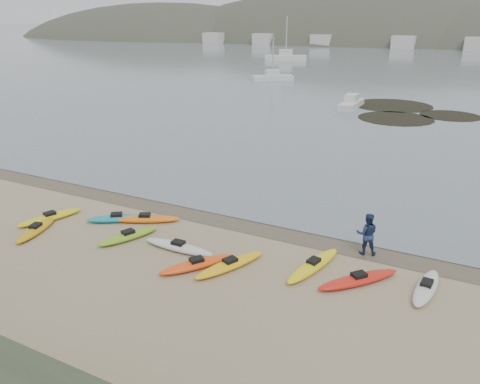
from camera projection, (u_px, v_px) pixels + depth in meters
The scene contains 8 objects.
ground at pixel (240, 219), 24.11m from camera, with size 600.00×600.00×0.00m, color tan.
wet_sand at pixel (237, 221), 23.86m from camera, with size 60.00×60.00×0.00m, color brown.
water at pixel (474, 34), 273.88m from camera, with size 1200.00×1200.00×0.00m, color slate.
kayaks at pixel (190, 246), 20.92m from camera, with size 19.34×6.25×0.34m.
person_east at pixel (367, 234), 20.28m from camera, with size 0.93×0.72×1.91m, color navy.
kelp_mats at pixel (405, 111), 51.37m from camera, with size 14.36×16.01×0.04m.
moored_boats at pixel (446, 67), 91.29m from camera, with size 83.17×85.85×1.37m.
far_town at pixel (476, 44), 141.56m from camera, with size 199.00×5.00×4.00m.
Camera 1 is at (10.09, -19.63, 9.79)m, focal length 35.00 mm.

